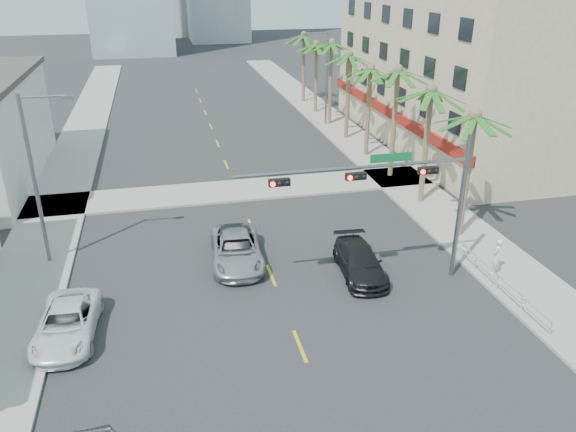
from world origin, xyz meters
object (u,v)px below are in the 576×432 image
object	(u,v)px
car_lane_right	(360,262)
pedestrian	(497,256)
traffic_signal_mast	(401,188)
car_lane_center	(236,249)
car_parked_far	(67,324)
car_lane_left	(235,246)

from	to	relation	value
car_lane_right	pedestrian	distance (m)	6.88
traffic_signal_mast	car_lane_center	distance (m)	9.27
traffic_signal_mast	car_lane_center	world-z (taller)	traffic_signal_mast
car_lane_center	car_lane_right	distance (m)	6.49
car_lane_right	pedestrian	xyz separation A→B (m)	(6.67, -1.64, 0.38)
car_lane_center	car_lane_right	bearing A→B (deg)	-20.21
car_parked_far	car_lane_left	size ratio (longest dim) A/B	1.12
car_lane_center	car_lane_right	size ratio (longest dim) A/B	1.14
car_lane_left	pedestrian	xyz separation A→B (m)	(12.59, -4.75, 0.35)
traffic_signal_mast	pedestrian	bearing A→B (deg)	-5.25
traffic_signal_mast	car_parked_far	distance (m)	15.84
car_parked_far	traffic_signal_mast	bearing A→B (deg)	7.75
car_parked_far	car_lane_left	bearing A→B (deg)	37.85
car_parked_far	pedestrian	world-z (taller)	pedestrian
car_parked_far	pedestrian	bearing A→B (deg)	5.27
car_lane_center	pedestrian	xyz separation A→B (m)	(12.59, -4.30, 0.32)
car_parked_far	car_lane_left	world-z (taller)	car_lane_left
car_lane_right	pedestrian	bearing A→B (deg)	-9.29
car_parked_far	car_lane_center	distance (m)	9.33
pedestrian	car_lane_right	bearing A→B (deg)	-51.59
car_parked_far	car_lane_right	distance (m)	14.01
car_lane_left	car_lane_center	size ratio (longest dim) A/B	0.80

